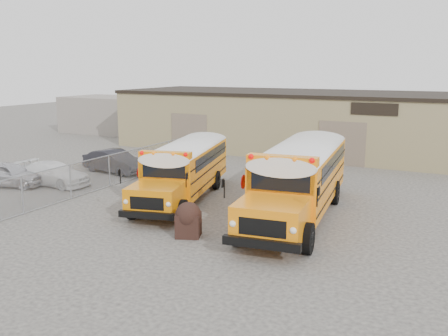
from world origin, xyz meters
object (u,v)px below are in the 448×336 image
at_px(tarp_bundle, 188,219).
at_px(car_dark, 114,161).
at_px(car_white, 54,174).
at_px(school_bus_left, 213,147).
at_px(school_bus_right, 324,150).
at_px(car_silver, 9,174).

relative_size(tarp_bundle, car_dark, 0.32).
distance_m(tarp_bundle, car_white, 12.06).
height_order(school_bus_left, school_bus_right, school_bus_right).
relative_size(school_bus_right, car_white, 2.58).
distance_m(school_bus_left, car_white, 9.56).
distance_m(school_bus_left, school_bus_right, 6.89).
distance_m(car_silver, car_dark, 6.32).
xyz_separation_m(tarp_bundle, car_silver, (-13.33, 2.67, -0.02)).
bearing_deg(car_silver, car_white, -70.81).
xyz_separation_m(school_bus_right, car_dark, (-12.50, -3.36, -1.20)).
xyz_separation_m(school_bus_right, car_white, (-13.40, -7.58, -1.27)).
relative_size(school_bus_right, tarp_bundle, 8.26).
distance_m(car_silver, car_white, 2.43).
bearing_deg(car_silver, school_bus_left, -62.03).
bearing_deg(school_bus_right, tarp_bundle, -99.99).
height_order(school_bus_left, car_silver, school_bus_left).
relative_size(tarp_bundle, car_silver, 0.34).
distance_m(school_bus_left, car_dark, 6.32).
distance_m(school_bus_right, tarp_bundle, 11.90).
xyz_separation_m(school_bus_left, school_bus_right, (6.85, 0.70, 0.24)).
relative_size(school_bus_left, tarp_bundle, 7.27).
bearing_deg(car_silver, tarp_bundle, -117.53).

